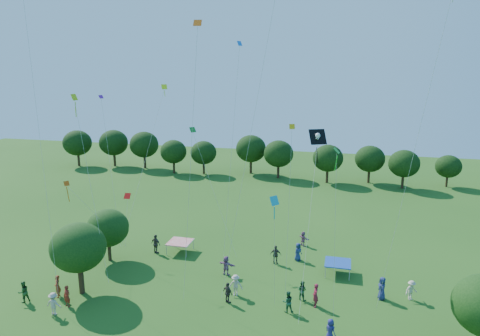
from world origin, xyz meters
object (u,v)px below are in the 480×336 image
near_tree_west (78,247)px  pirate_kite (317,140)px  near_tree_north (108,228)px  tent_blue (338,263)px  tent_red_stripe (180,242)px

near_tree_west → pirate_kite: (17.77, 4.02, 8.55)m
near_tree_north → tent_blue: near_tree_north is taller
tent_blue → tent_red_stripe: bearing=176.1°
near_tree_west → tent_blue: bearing=22.7°
near_tree_north → pirate_kite: bearing=-5.9°
near_tree_west → near_tree_north: near_tree_west is taller
near_tree_west → tent_red_stripe: near_tree_west is taller
pirate_kite → near_tree_west: bearing=-167.3°
near_tree_west → pirate_kite: bearing=12.7°
near_tree_north → pirate_kite: size_ratio=0.42×
near_tree_north → tent_blue: 20.97m
tent_red_stripe → pirate_kite: bearing=-21.8°
tent_red_stripe → tent_blue: (15.04, -1.02, 0.00)m
near_tree_north → tent_blue: size_ratio=2.24×
tent_red_stripe → pirate_kite: size_ratio=0.19×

